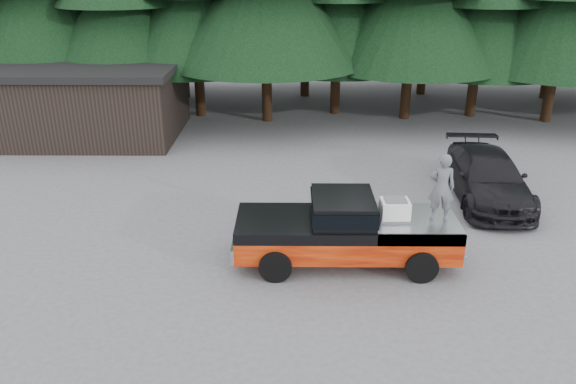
{
  "coord_description": "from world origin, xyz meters",
  "views": [
    {
      "loc": [
        0.25,
        -13.05,
        7.67
      ],
      "look_at": [
        0.15,
        0.0,
        2.17
      ],
      "focal_mm": 35.0,
      "sensor_mm": 36.0,
      "label": 1
    }
  ],
  "objects_px": {
    "utility_building": "(89,99)",
    "pickup_truck": "(345,240)",
    "man_on_bed": "(442,187)",
    "parked_car": "(487,177)",
    "air_compressor": "(395,210)"
  },
  "relations": [
    {
      "from": "air_compressor",
      "to": "man_on_bed",
      "type": "relative_size",
      "value": 0.4
    },
    {
      "from": "man_on_bed",
      "to": "utility_building",
      "type": "height_order",
      "value": "utility_building"
    },
    {
      "from": "air_compressor",
      "to": "utility_building",
      "type": "height_order",
      "value": "utility_building"
    },
    {
      "from": "parked_car",
      "to": "utility_building",
      "type": "height_order",
      "value": "utility_building"
    },
    {
      "from": "man_on_bed",
      "to": "parked_car",
      "type": "height_order",
      "value": "man_on_bed"
    },
    {
      "from": "man_on_bed",
      "to": "utility_building",
      "type": "bearing_deg",
      "value": -34.56
    },
    {
      "from": "pickup_truck",
      "to": "utility_building",
      "type": "bearing_deg",
      "value": 132.44
    },
    {
      "from": "parked_car",
      "to": "utility_building",
      "type": "bearing_deg",
      "value": 158.41
    },
    {
      "from": "pickup_truck",
      "to": "parked_car",
      "type": "relative_size",
      "value": 1.1
    },
    {
      "from": "air_compressor",
      "to": "utility_building",
      "type": "bearing_deg",
      "value": 133.35
    },
    {
      "from": "man_on_bed",
      "to": "utility_building",
      "type": "xyz_separation_m",
      "value": [
        -13.07,
        11.82,
        -0.57
      ]
    },
    {
      "from": "air_compressor",
      "to": "parked_car",
      "type": "xyz_separation_m",
      "value": [
        3.92,
        4.42,
        -0.79
      ]
    },
    {
      "from": "utility_building",
      "to": "pickup_truck",
      "type": "bearing_deg",
      "value": -47.56
    },
    {
      "from": "parked_car",
      "to": "air_compressor",
      "type": "bearing_deg",
      "value": -128.27
    },
    {
      "from": "parked_car",
      "to": "pickup_truck",
      "type": "bearing_deg",
      "value": -136.71
    }
  ]
}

